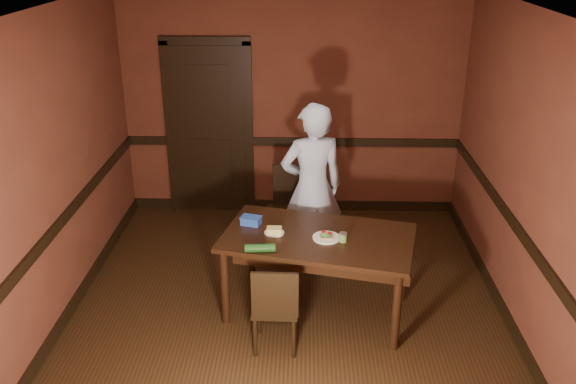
# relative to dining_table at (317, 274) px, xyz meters

# --- Properties ---
(floor) EXTENTS (4.00, 4.50, 0.01)m
(floor) POSITION_rel_dining_table_xyz_m (-0.28, -0.01, -0.39)
(floor) COLOR black
(floor) RESTS_ON ground
(ceiling) EXTENTS (4.00, 4.50, 0.01)m
(ceiling) POSITION_rel_dining_table_xyz_m (-0.28, -0.01, 2.31)
(ceiling) COLOR silver
(ceiling) RESTS_ON ground
(wall_back) EXTENTS (4.00, 0.02, 2.70)m
(wall_back) POSITION_rel_dining_table_xyz_m (-0.28, 2.24, 0.96)
(wall_back) COLOR #5D2B1C
(wall_back) RESTS_ON ground
(wall_front) EXTENTS (4.00, 0.02, 2.70)m
(wall_front) POSITION_rel_dining_table_xyz_m (-0.28, -2.26, 0.96)
(wall_front) COLOR #5D2B1C
(wall_front) RESTS_ON ground
(wall_left) EXTENTS (0.02, 4.50, 2.70)m
(wall_left) POSITION_rel_dining_table_xyz_m (-2.28, -0.01, 0.96)
(wall_left) COLOR #5D2B1C
(wall_left) RESTS_ON ground
(wall_right) EXTENTS (0.02, 4.50, 2.70)m
(wall_right) POSITION_rel_dining_table_xyz_m (1.72, -0.01, 0.96)
(wall_right) COLOR #5D2B1C
(wall_right) RESTS_ON ground
(dado_back) EXTENTS (4.00, 0.03, 0.10)m
(dado_back) POSITION_rel_dining_table_xyz_m (-0.28, 2.22, 0.51)
(dado_back) COLOR black
(dado_back) RESTS_ON ground
(dado_left) EXTENTS (0.03, 4.50, 0.10)m
(dado_left) POSITION_rel_dining_table_xyz_m (-2.26, -0.01, 0.51)
(dado_left) COLOR black
(dado_left) RESTS_ON ground
(dado_right) EXTENTS (0.03, 4.50, 0.10)m
(dado_right) POSITION_rel_dining_table_xyz_m (1.71, -0.01, 0.51)
(dado_right) COLOR black
(dado_right) RESTS_ON ground
(baseboard_back) EXTENTS (4.00, 0.03, 0.12)m
(baseboard_back) POSITION_rel_dining_table_xyz_m (-0.28, 2.22, -0.33)
(baseboard_back) COLOR black
(baseboard_back) RESTS_ON ground
(baseboard_left) EXTENTS (0.03, 4.50, 0.12)m
(baseboard_left) POSITION_rel_dining_table_xyz_m (-2.26, -0.01, -0.33)
(baseboard_left) COLOR black
(baseboard_left) RESTS_ON ground
(baseboard_right) EXTENTS (0.03, 4.50, 0.12)m
(baseboard_right) POSITION_rel_dining_table_xyz_m (1.71, -0.01, -0.33)
(baseboard_right) COLOR black
(baseboard_right) RESTS_ON ground
(door) EXTENTS (1.05, 0.07, 2.20)m
(door) POSITION_rel_dining_table_xyz_m (-1.28, 2.20, 0.70)
(door) COLOR black
(door) RESTS_ON ground
(dining_table) EXTENTS (1.83, 1.28, 0.78)m
(dining_table) POSITION_rel_dining_table_xyz_m (0.00, 0.00, 0.00)
(dining_table) COLOR black
(dining_table) RESTS_ON floor
(chair_far) EXTENTS (0.50, 0.50, 0.95)m
(chair_far) POSITION_rel_dining_table_xyz_m (-0.28, 1.13, 0.09)
(chair_far) COLOR black
(chair_far) RESTS_ON floor
(chair_near) EXTENTS (0.39, 0.39, 0.81)m
(chair_near) POSITION_rel_dining_table_xyz_m (-0.36, -0.52, 0.01)
(chair_near) COLOR black
(chair_near) RESTS_ON floor
(person) EXTENTS (0.73, 0.57, 1.76)m
(person) POSITION_rel_dining_table_xyz_m (-0.05, 0.84, 0.49)
(person) COLOR silver
(person) RESTS_ON floor
(sandwich_plate) EXTENTS (0.24, 0.24, 0.06)m
(sandwich_plate) POSITION_rel_dining_table_xyz_m (0.07, -0.05, 0.41)
(sandwich_plate) COLOR white
(sandwich_plate) RESTS_ON dining_table
(sauce_jar) EXTENTS (0.07, 0.07, 0.08)m
(sauce_jar) POSITION_rel_dining_table_xyz_m (0.21, -0.10, 0.43)
(sauce_jar) COLOR #619948
(sauce_jar) RESTS_ON dining_table
(cheese_saucer) EXTENTS (0.18, 0.18, 0.06)m
(cheese_saucer) POSITION_rel_dining_table_xyz_m (-0.39, 0.04, 0.41)
(cheese_saucer) COLOR white
(cheese_saucer) RESTS_ON dining_table
(food_tub) EXTENTS (0.21, 0.17, 0.08)m
(food_tub) POSITION_rel_dining_table_xyz_m (-0.61, 0.21, 0.43)
(food_tub) COLOR blue
(food_tub) RESTS_ON dining_table
(wrapped_veg) EXTENTS (0.26, 0.09, 0.07)m
(wrapped_veg) POSITION_rel_dining_table_xyz_m (-0.49, -0.31, 0.42)
(wrapped_veg) COLOR #164114
(wrapped_veg) RESTS_ON dining_table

